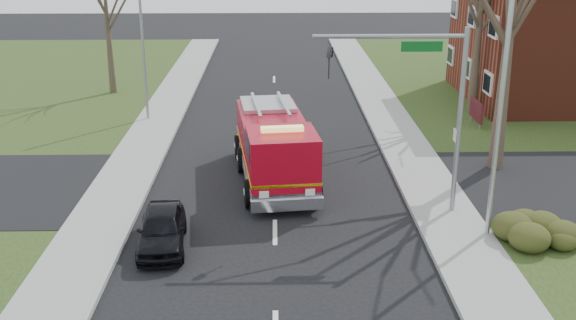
{
  "coord_description": "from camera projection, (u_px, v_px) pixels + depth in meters",
  "views": [
    {
      "loc": [
        0.01,
        -21.07,
        10.09
      ],
      "look_at": [
        0.49,
        1.83,
        2.0
      ],
      "focal_mm": 42.0,
      "sensor_mm": 36.0,
      "label": 1
    }
  ],
  "objects": [
    {
      "name": "fire_engine",
      "position": [
        275.0,
        149.0,
        27.34
      ],
      "size": [
        3.63,
        7.87,
        3.07
      ],
      "rotation": [
        0.0,
        0.0,
        0.12
      ],
      "color": "#A50719",
      "rests_on": "ground"
    },
    {
      "name": "bare_tree_left",
      "position": [
        106.0,
        3.0,
        40.03
      ],
      "size": [
        4.5,
        4.5,
        9.0
      ],
      "color": "#3E3124",
      "rests_on": "ground"
    },
    {
      "name": "utility_pole_far",
      "position": [
        144.0,
        56.0,
        35.12
      ],
      "size": [
        0.14,
        0.14,
        7.0
      ],
      "primitive_type": "cylinder",
      "color": "gray",
      "rests_on": "ground"
    },
    {
      "name": "ground",
      "position": [
        275.0,
        232.0,
        23.22
      ],
      "size": [
        120.0,
        120.0,
        0.0
      ],
      "primitive_type": "plane",
      "color": "black",
      "rests_on": "ground"
    },
    {
      "name": "streetlight_pole",
      "position": [
        499.0,
        107.0,
        21.37
      ],
      "size": [
        1.48,
        0.16,
        8.4
      ],
      "color": "#B7BABF",
      "rests_on": "ground"
    },
    {
      "name": "traffic_signal_mast",
      "position": [
        425.0,
        88.0,
        23.17
      ],
      "size": [
        5.29,
        0.18,
        6.8
      ],
      "color": "gray",
      "rests_on": "ground"
    },
    {
      "name": "health_center_sign",
      "position": [
        476.0,
        111.0,
        34.92
      ],
      "size": [
        0.12,
        2.0,
        1.4
      ],
      "color": "#4A1119",
      "rests_on": "ground"
    },
    {
      "name": "hedge_corner",
      "position": [
        547.0,
        227.0,
        22.26
      ],
      "size": [
        2.8,
        2.0,
        0.9
      ],
      "primitive_type": "ellipsoid",
      "color": "#2F3714",
      "rests_on": "lawn_right"
    },
    {
      "name": "sidewalk_left",
      "position": [
        94.0,
        232.0,
        23.07
      ],
      "size": [
        2.4,
        80.0,
        0.15
      ],
      "primitive_type": "cube",
      "color": "gray",
      "rests_on": "ground"
    },
    {
      "name": "parked_car_maroon",
      "position": [
        162.0,
        229.0,
        21.99
      ],
      "size": [
        1.83,
        3.87,
        1.28
      ],
      "primitive_type": "imported",
      "rotation": [
        0.0,
        0.0,
        0.09
      ],
      "color": "black",
      "rests_on": "ground"
    },
    {
      "name": "sidewalk_right",
      "position": [
        454.0,
        229.0,
        23.32
      ],
      "size": [
        2.4,
        80.0,
        0.15
      ],
      "primitive_type": "cube",
      "color": "gray",
      "rests_on": "ground"
    }
  ]
}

